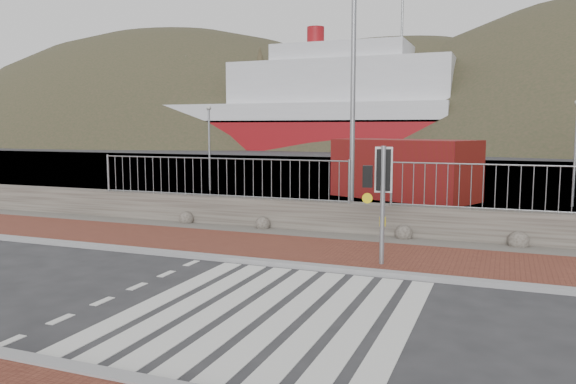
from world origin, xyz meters
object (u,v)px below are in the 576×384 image
at_px(traffic_signal_far, 381,180).
at_px(streetlight, 358,73).
at_px(shipping_container, 404,169).
at_px(ferry, 298,111).

bearing_deg(traffic_signal_far, streetlight, -77.08).
bearing_deg(traffic_signal_far, shipping_container, -90.42).
relative_size(streetlight, shipping_container, 1.36).
bearing_deg(shipping_container, ferry, 138.60).
height_order(traffic_signal_far, streetlight, streetlight).
xyz_separation_m(streetlight, shipping_container, (0.08, 7.85, -3.39)).
bearing_deg(ferry, streetlight, -68.11).
xyz_separation_m(ferry, shipping_container, (24.09, -51.91, -4.09)).
relative_size(traffic_signal_far, shipping_container, 0.44).
distance_m(traffic_signal_far, streetlight, 5.46).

